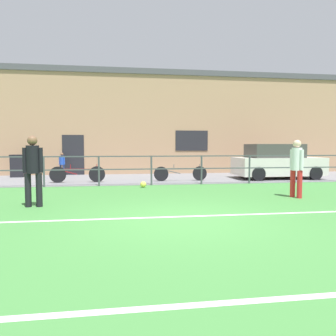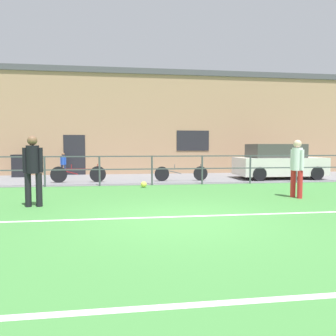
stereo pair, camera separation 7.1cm
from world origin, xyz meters
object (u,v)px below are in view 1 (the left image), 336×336
Objects in this scene: trash_bin_0 at (18,166)px; bicycle_parked_0 at (77,174)px; player_goalkeeper at (33,167)px; parked_car_red at (277,162)px; player_striker at (297,165)px; spectator_child at (62,163)px; bicycle_parked_1 at (180,173)px; soccer_ball_match at (143,184)px.

bicycle_parked_0 is at bearing -42.54° from trash_bin_0.
player_goalkeeper is 8.64m from trash_bin_0.
player_striker is at bearing -111.39° from parked_car_red.
player_striker is at bearing -37.75° from trash_bin_0.
player_goalkeeper reaches higher than spectator_child.
bicycle_parked_1 is at bearing 8.66° from player_striker.
spectator_child is (-3.74, 5.10, 0.57)m from soccer_ball_match.
trash_bin_0 is (-3.16, 2.90, 0.20)m from bicycle_parked_0.
bicycle_parked_0 is 4.32m from bicycle_parked_1.
parked_car_red reaches higher than soccer_ball_match.
spectator_child is 6.38m from bicycle_parked_1.
soccer_ball_match is at bearing -35.40° from bicycle_parked_0.
bicycle_parked_1 is at bearing 48.55° from player_goalkeeper.
parked_car_red is at bearing 31.65° from player_goalkeeper.
bicycle_parked_0 is (-8.94, -0.39, -0.40)m from parked_car_red.
soccer_ball_match is 0.06× the size of parked_car_red.
trash_bin_0 is at bearing 109.04° from player_goalkeeper.
player_goalkeeper reaches higher than bicycle_parked_0.
player_goalkeeper is at bearing 116.32° from spectator_child.
soccer_ball_match is 2.54m from bicycle_parked_1.
bicycle_parked_0 is at bearing 180.00° from bicycle_parked_1.
soccer_ball_match is 3.18m from bicycle_parked_0.
parked_car_red is 8.95m from bicycle_parked_0.
trash_bin_0 reaches higher than bicycle_parked_0.
bicycle_parked_0 is at bearing -177.48° from parked_car_red.
parked_car_red is at bearing -11.72° from trash_bin_0.
bicycle_parked_0 is (-6.87, 4.87, -0.60)m from player_striker.
player_striker is at bearing -35.31° from bicycle_parked_0.
soccer_ball_match is at bearing -39.51° from trash_bin_0.
trash_bin_0 is at bearing 31.38° from spectator_child.
trash_bin_0 is (-2.76, 8.18, -0.44)m from player_goalkeeper.
spectator_child is at bearing 109.52° from bicycle_parked_0.
player_goalkeeper is 5.33m from bicycle_parked_0.
bicycle_parked_0 is at bearing 144.60° from soccer_ball_match.
bicycle_parked_1 is at bearing 46.56° from soccer_ball_match.
bicycle_parked_1 is (-2.55, 4.87, -0.62)m from player_striker.
trash_bin_0 reaches higher than bicycle_parked_1.
player_goalkeeper is 0.77× the size of bicycle_parked_1.
player_goalkeeper is 4.64m from soccer_ball_match.
player_striker is 1.46× the size of spectator_child.
bicycle_parked_0 is at bearing 130.80° from spectator_child.
spectator_child is at bearing 95.43° from player_goalkeeper.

